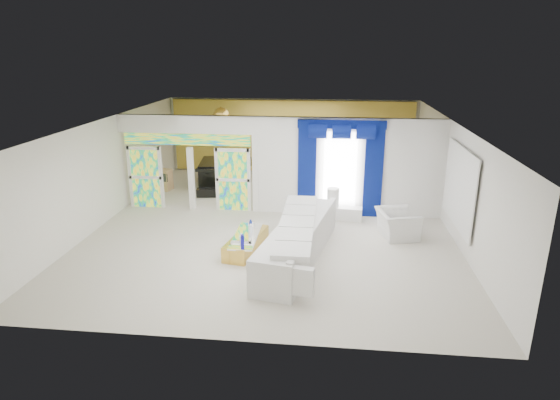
# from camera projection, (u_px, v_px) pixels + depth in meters

# --- Properties ---
(floor) EXTENTS (12.00, 12.00, 0.00)m
(floor) POSITION_uv_depth(u_px,v_px,m) (274.00, 222.00, 14.10)
(floor) COLOR #B7AF9E
(floor) RESTS_ON ground
(dividing_wall) EXTENTS (5.70, 0.18, 3.00)m
(dividing_wall) POSITION_uv_depth(u_px,v_px,m) (348.00, 167.00, 14.36)
(dividing_wall) COLOR white
(dividing_wall) RESTS_ON ground
(dividing_header) EXTENTS (4.30, 0.18, 0.55)m
(dividing_header) POSITION_uv_depth(u_px,v_px,m) (186.00, 124.00, 14.49)
(dividing_header) COLOR white
(dividing_header) RESTS_ON dividing_wall
(stained_panel_left) EXTENTS (0.95, 0.04, 2.00)m
(stained_panel_left) POSITION_uv_depth(u_px,v_px,m) (146.00, 177.00, 15.17)
(stained_panel_left) COLOR #994C3F
(stained_panel_left) RESTS_ON ground
(stained_panel_right) EXTENTS (0.95, 0.04, 2.00)m
(stained_panel_right) POSITION_uv_depth(u_px,v_px,m) (233.00, 180.00, 14.88)
(stained_panel_right) COLOR #994C3F
(stained_panel_right) RESTS_ON ground
(stained_transom) EXTENTS (4.00, 0.05, 0.35)m
(stained_transom) POSITION_uv_depth(u_px,v_px,m) (187.00, 139.00, 14.64)
(stained_transom) COLOR #994C3F
(stained_transom) RESTS_ON dividing_header
(window_pane) EXTENTS (1.00, 0.02, 2.30)m
(window_pane) POSITION_uv_depth(u_px,v_px,m) (340.00, 169.00, 14.31)
(window_pane) COLOR white
(window_pane) RESTS_ON dividing_wall
(blue_drape_left) EXTENTS (0.55, 0.10, 2.80)m
(blue_drape_left) POSITION_uv_depth(u_px,v_px,m) (307.00, 170.00, 14.39)
(blue_drape_left) COLOR #030445
(blue_drape_left) RESTS_ON ground
(blue_drape_right) EXTENTS (0.55, 0.10, 2.80)m
(blue_drape_right) POSITION_uv_depth(u_px,v_px,m) (373.00, 172.00, 14.19)
(blue_drape_right) COLOR #030445
(blue_drape_right) RESTS_ON ground
(blue_pelmet) EXTENTS (2.60, 0.12, 0.25)m
(blue_pelmet) POSITION_uv_depth(u_px,v_px,m) (342.00, 124.00, 13.85)
(blue_pelmet) COLOR #030445
(blue_pelmet) RESTS_ON dividing_wall
(wall_mirror) EXTENTS (0.04, 2.70, 1.90)m
(wall_mirror) POSITION_uv_depth(u_px,v_px,m) (460.00, 187.00, 12.17)
(wall_mirror) COLOR white
(wall_mirror) RESTS_ON ground
(gold_curtains) EXTENTS (9.70, 0.12, 2.90)m
(gold_curtains) POSITION_uv_depth(u_px,v_px,m) (292.00, 137.00, 19.21)
(gold_curtains) COLOR gold
(gold_curtains) RESTS_ON ground
(white_sofa) EXTENTS (1.82, 4.59, 0.85)m
(white_sofa) POSITION_uv_depth(u_px,v_px,m) (298.00, 242.00, 11.61)
(white_sofa) COLOR silver
(white_sofa) RESTS_ON ground
(coffee_table) EXTENTS (0.94, 1.88, 0.40)m
(coffee_table) POSITION_uv_depth(u_px,v_px,m) (246.00, 243.00, 12.10)
(coffee_table) COLOR gold
(coffee_table) RESTS_ON ground
(console_table) EXTENTS (1.19, 0.47, 0.39)m
(console_table) POSITION_uv_depth(u_px,v_px,m) (342.00, 213.00, 14.29)
(console_table) COLOR white
(console_table) RESTS_ON ground
(table_lamp) EXTENTS (0.36, 0.36, 0.58)m
(table_lamp) POSITION_uv_depth(u_px,v_px,m) (333.00, 198.00, 14.17)
(table_lamp) COLOR silver
(table_lamp) RESTS_ON console_table
(armchair) EXTENTS (1.21, 1.32, 0.73)m
(armchair) POSITION_uv_depth(u_px,v_px,m) (397.00, 224.00, 12.95)
(armchair) COLOR silver
(armchair) RESTS_ON ground
(grand_piano) EXTENTS (1.57, 1.93, 0.89)m
(grand_piano) POSITION_uv_depth(u_px,v_px,m) (219.00, 173.00, 17.91)
(grand_piano) COLOR black
(grand_piano) RESTS_ON ground
(piano_bench) EXTENTS (0.88, 0.44, 0.28)m
(piano_bench) POSITION_uv_depth(u_px,v_px,m) (209.00, 193.00, 16.49)
(piano_bench) COLOR black
(piano_bench) RESTS_ON ground
(tv_console) EXTENTS (0.59, 0.55, 0.75)m
(tv_console) POSITION_uv_depth(u_px,v_px,m) (164.00, 180.00, 17.19)
(tv_console) COLOR tan
(tv_console) RESTS_ON ground
(chandelier) EXTENTS (0.60, 0.60, 0.60)m
(chandelier) POSITION_uv_depth(u_px,v_px,m) (221.00, 116.00, 16.73)
(chandelier) COLOR gold
(chandelier) RESTS_ON ceiling
(decanters) EXTENTS (0.23, 1.27, 0.23)m
(decanters) POSITION_uv_depth(u_px,v_px,m) (246.00, 234.00, 11.94)
(decanters) COLOR white
(decanters) RESTS_ON coffee_table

